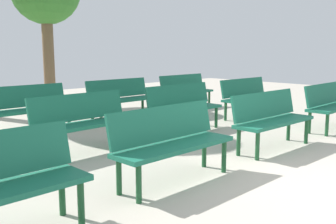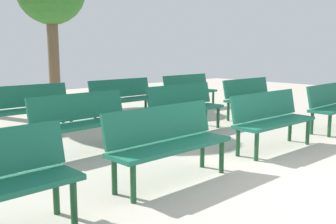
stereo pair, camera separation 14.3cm
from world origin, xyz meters
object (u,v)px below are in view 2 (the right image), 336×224
object	(u,v)px
bench_r0_c3	(333,104)
bench_r0_c1	(168,139)
bench_r0_c2	(271,117)
bench_r2_c2	(124,96)
bench_r2_c3	(189,89)
bench_r1_c1	(83,119)
bench_r1_c3	(251,95)
bench_r2_c1	(30,105)
bench_r1_c2	(185,105)

from	to	relation	value
bench_r0_c3	bench_r0_c1	bearing A→B (deg)	178.29
bench_r0_c2	bench_r2_c2	bearing A→B (deg)	91.87
bench_r0_c3	bench_r2_c3	world-z (taller)	same
bench_r1_c1	bench_r2_c3	distance (m)	4.72
bench_r1_c3	bench_r2_c3	bearing A→B (deg)	90.03
bench_r1_c1	bench_r2_c1	bearing A→B (deg)	88.15
bench_r0_c3	bench_r1_c1	distance (m)	4.73
bench_r0_c3	bench_r2_c2	distance (m)	4.31
bench_r0_c1	bench_r1_c1	xyz separation A→B (m)	(-0.04, 1.83, 0.00)
bench_r0_c2	bench_r2_c1	distance (m)	4.31
bench_r1_c1	bench_r2_c3	world-z (taller)	same
bench_r2_c1	bench_r2_c2	distance (m)	2.13
bench_r1_c2	bench_r2_c2	bearing A→B (deg)	90.87
bench_r0_c1	bench_r2_c3	distance (m)	5.71
bench_r1_c1	bench_r2_c1	size ratio (longest dim) A/B	1.01
bench_r1_c2	bench_r2_c1	distance (m)	2.86
bench_r1_c3	bench_r2_c2	bearing A→B (deg)	139.59
bench_r1_c2	bench_r1_c3	size ratio (longest dim) A/B	1.00
bench_r0_c1	bench_r1_c3	xyz separation A→B (m)	(4.28, 1.91, 0.00)
bench_r0_c1	bench_r0_c2	size ratio (longest dim) A/B	1.00
bench_r0_c3	bench_r1_c1	xyz separation A→B (m)	(-4.38, 1.78, 0.00)
bench_r0_c1	bench_r2_c3	size ratio (longest dim) A/B	0.99
bench_r0_c3	bench_r1_c2	size ratio (longest dim) A/B	1.01
bench_r1_c2	bench_r2_c1	bearing A→B (deg)	139.10
bench_r0_c1	bench_r0_c2	xyz separation A→B (m)	(2.17, 0.02, 0.00)
bench_r2_c3	bench_r2_c1	bearing A→B (deg)	179.06
bench_r2_c1	bench_r0_c3	bearing A→B (deg)	-40.43
bench_r2_c2	bench_r0_c2	bearing A→B (deg)	-89.37
bench_r1_c2	bench_r2_c1	xyz separation A→B (m)	(-2.18, 1.85, 0.00)
bench_r0_c2	bench_r0_c3	xyz separation A→B (m)	(2.17, 0.03, 0.00)
bench_r1_c1	bench_r2_c2	size ratio (longest dim) A/B	1.01
bench_r0_c1	bench_r1_c3	size ratio (longest dim) A/B	1.00
bench_r1_c1	bench_r2_c1	world-z (taller)	same
bench_r0_c2	bench_r1_c1	size ratio (longest dim) A/B	0.99
bench_r1_c2	bench_r1_c3	bearing A→B (deg)	0.67
bench_r0_c1	bench_r2_c1	size ratio (longest dim) A/B	1.00
bench_r0_c1	bench_r0_c2	distance (m)	2.17
bench_r0_c1	bench_r2_c3	bearing A→B (deg)	40.81
bench_r1_c2	bench_r0_c2	bearing A→B (deg)	-89.36
bench_r0_c1	bench_r2_c1	xyz separation A→B (m)	(-0.06, 3.71, 0.00)
bench_r2_c3	bench_r0_c2	bearing A→B (deg)	-121.05
bench_r2_c2	bench_r1_c2	bearing A→B (deg)	-89.26
bench_r2_c2	bench_r1_c3	bearing A→B (deg)	-40.22
bench_r0_c2	bench_r2_c2	distance (m)	3.70
bench_r0_c2	bench_r2_c3	xyz separation A→B (m)	(2.08, 3.79, 0.00)
bench_r0_c2	bench_r1_c3	distance (m)	2.83
bench_r0_c2	bench_r2_c3	bearing A→B (deg)	61.77
bench_r0_c2	bench_r1_c1	world-z (taller)	same
bench_r0_c3	bench_r1_c1	size ratio (longest dim) A/B	1.00
bench_r0_c2	bench_r2_c2	world-z (taller)	same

